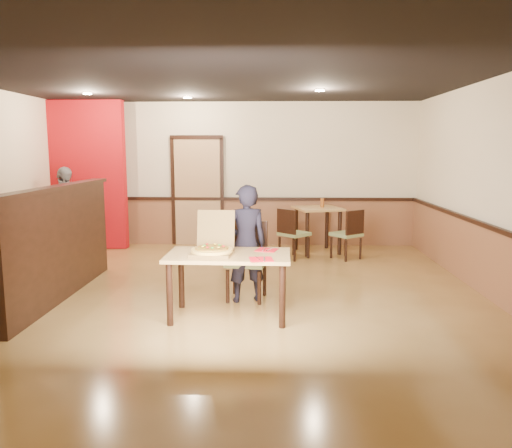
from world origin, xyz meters
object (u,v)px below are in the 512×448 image
(main_table, at_px, (229,263))
(diner, at_px, (246,244))
(side_table, at_px, (318,217))
(pizza_box, at_px, (213,248))
(side_chair_left, at_px, (292,232))
(side_chair_right, at_px, (349,232))
(passerby, at_px, (65,211))
(diner_chair, at_px, (248,257))
(condiment, at_px, (322,203))

(main_table, relative_size, diner, 0.95)
(side_table, xyz_separation_m, pizza_box, (-1.49, -3.66, 0.14))
(main_table, relative_size, side_chair_left, 1.58)
(side_chair_right, bearing_deg, passerby, -39.55)
(main_table, distance_m, side_chair_left, 3.18)
(side_chair_right, bearing_deg, diner_chair, 16.90)
(passerby, relative_size, condiment, 9.64)
(main_table, height_order, diner, diner)
(side_chair_left, bearing_deg, main_table, 119.91)
(pizza_box, bearing_deg, main_table, 3.41)
(main_table, height_order, side_chair_left, side_chair_left)
(diner_chair, distance_m, condiment, 3.19)
(side_chair_left, distance_m, condiment, 0.95)
(side_chair_right, bearing_deg, diner, 18.41)
(side_chair_right, distance_m, passerby, 5.02)
(main_table, xyz_separation_m, side_table, (1.31, 3.66, 0.02))
(diner, bearing_deg, diner_chair, -109.88)
(diner_chair, height_order, side_chair_right, diner_chair)
(side_chair_left, bearing_deg, side_chair_right, -135.45)
(pizza_box, bearing_deg, diner_chair, 68.84)
(pizza_box, bearing_deg, side_chair_left, 75.78)
(side_table, bearing_deg, side_chair_left, -129.75)
(main_table, bearing_deg, diner, 76.16)
(side_chair_right, relative_size, side_table, 0.90)
(side_chair_left, xyz_separation_m, diner, (-0.65, -2.46, 0.25))
(main_table, xyz_separation_m, pizza_box, (-0.18, 0.00, 0.17))
(side_chair_left, relative_size, condiment, 5.33)
(main_table, relative_size, passerby, 0.87)
(main_table, distance_m, pizza_box, 0.24)
(condiment, bearing_deg, diner_chair, -112.67)
(diner_chair, height_order, pizza_box, pizza_box)
(side_chair_right, relative_size, passerby, 0.55)
(passerby, bearing_deg, side_chair_right, -69.11)
(side_table, relative_size, diner, 0.66)
(pizza_box, height_order, condiment, pizza_box)
(side_table, height_order, pizza_box, pizza_box)
(passerby, bearing_deg, pizza_box, -114.07)
(main_table, xyz_separation_m, diner_chair, (0.17, 0.76, -0.09))
(side_chair_left, height_order, passerby, passerby)
(diner, relative_size, condiment, 8.90)
(diner, bearing_deg, side_chair_left, -120.27)
(side_table, xyz_separation_m, condiment, (0.08, 0.02, 0.27))
(condiment, bearing_deg, passerby, -174.19)
(side_chair_left, distance_m, diner, 2.56)
(pizza_box, bearing_deg, diner, 64.45)
(side_table, bearing_deg, diner, -110.63)
(passerby, xyz_separation_m, condiment, (4.60, 0.47, 0.12))
(passerby, bearing_deg, side_table, -61.69)
(diner_chair, bearing_deg, side_table, 76.83)
(diner_chair, xyz_separation_m, condiment, (1.22, 2.92, 0.38))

